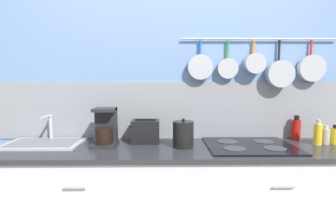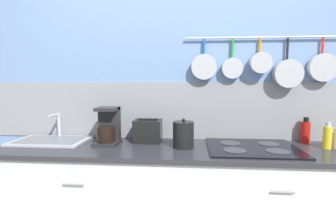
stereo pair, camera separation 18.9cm
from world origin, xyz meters
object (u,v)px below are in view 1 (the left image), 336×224
Objects in this scene: toaster at (146,131)px; kettle at (183,134)px; bottle_olive_oil at (326,136)px; bottle_sesame_oil at (335,136)px; bottle_hot_sauce at (296,129)px; coffee_maker at (105,130)px; bottle_dish_soap at (318,134)px.

kettle is (0.29, -0.15, 0.01)m from toaster.
bottle_sesame_oil is at bearing 1.20° from bottle_olive_oil.
bottle_olive_oil is at bearing -2.90° from toaster.
kettle is 1.07× the size of bottle_hot_sauce.
coffee_maker is 1.89× the size of bottle_sesame_oil.
kettle is at bearing -176.07° from bottle_sesame_oil.
bottle_hot_sauce is 1.04× the size of bottle_dish_soap.
bottle_hot_sauce is 1.35× the size of bottle_sesame_oil.
toaster is at bearing -175.91° from bottle_hot_sauce.
kettle is 1.11× the size of bottle_dish_soap.
toaster is 1.40m from bottle_olive_oil.
kettle is at bearing -175.89° from bottle_olive_oil.
bottle_olive_oil is at bearing 14.56° from bottle_dish_soap.
bottle_hot_sauce is at bearing 14.04° from kettle.
toaster reaches higher than bottle_sesame_oil.
bottle_dish_soap is (1.32, -0.09, -0.00)m from toaster.
kettle is 1.04m from bottle_dish_soap.
bottle_olive_oil is (0.07, 0.02, -0.02)m from bottle_dish_soap.
kettle is 1.11m from bottle_olive_oil.
toaster is 1.08× the size of kettle.
bottle_sesame_oil is (1.18, 0.08, -0.03)m from kettle.
bottle_dish_soap is at bearing -3.87° from toaster.
bottle_olive_oil is at bearing 4.11° from kettle.
bottle_olive_oil is at bearing 0.13° from coffee_maker.
bottle_olive_oil is at bearing -178.80° from bottle_sesame_oil.
bottle_hot_sauce is 0.22m from bottle_olive_oil.
kettle is 1.18m from bottle_sesame_oil.
bottle_sesame_oil is (1.47, -0.07, -0.02)m from toaster.
bottle_dish_soap is 1.30× the size of bottle_sesame_oil.
coffee_maker is 0.59m from kettle.
bottle_hot_sauce reaches higher than bottle_olive_oil.
coffee_maker is at bearing 179.47° from bottle_dish_soap.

